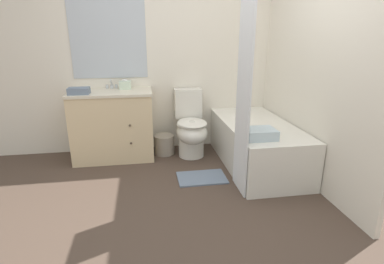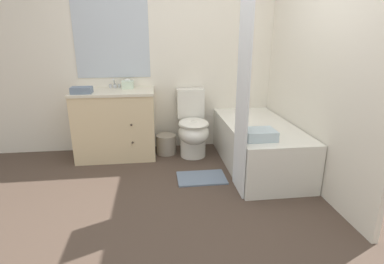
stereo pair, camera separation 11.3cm
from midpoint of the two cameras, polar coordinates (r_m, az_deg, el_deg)
ground_plane at (r=2.60m, az=-0.35°, el=-15.91°), size 14.00×14.00×0.00m
wall_back at (r=3.91m, az=-4.66°, el=14.95°), size 8.00×0.06×2.50m
wall_right at (r=3.41m, az=19.35°, el=13.59°), size 0.05×2.73×2.50m
vanity_cabinet at (r=3.76m, az=-15.60°, el=1.43°), size 0.95×0.57×0.83m
sink_faucet at (r=3.86m, az=-15.87°, el=8.51°), size 0.14×0.12×0.12m
toilet at (r=3.71m, az=-1.09°, el=0.73°), size 0.37×0.67×0.80m
bathtub at (r=3.53m, az=11.24°, el=-2.22°), size 0.73×1.53×0.50m
shower_curtain at (r=2.72m, az=8.62°, el=6.92°), size 0.02×0.36×1.87m
wastebasket at (r=3.84m, az=-6.14°, el=-2.40°), size 0.26×0.26×0.25m
tissue_box at (r=3.78m, az=-13.47°, el=8.73°), size 0.14×0.13×0.12m
hand_towel_folded at (r=3.59m, az=-21.60°, el=7.29°), size 0.23×0.15×0.07m
bath_towel_folded at (r=2.93m, az=11.76°, el=-0.32°), size 0.29×0.24×0.10m
bath_mat at (r=3.22m, az=0.85°, el=-8.70°), size 0.51×0.34×0.02m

